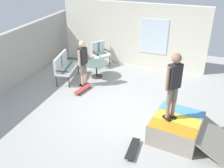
{
  "coord_description": "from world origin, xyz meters",
  "views": [
    {
      "loc": [
        -6.2,
        -2.21,
        4.35
      ],
      "look_at": [
        0.44,
        0.19,
        0.7
      ],
      "focal_mm": 41.11,
      "sensor_mm": 36.0,
      "label": 1
    }
  ],
  "objects_px": {
    "patio_bench": "(64,65)",
    "person_skater": "(174,82)",
    "skate_ramp": "(177,128)",
    "patio_table": "(97,67)",
    "skateboard_spare": "(133,149)",
    "patio_chair_near_house": "(100,52)",
    "skateboard_by_bench": "(83,89)",
    "person_watching": "(83,60)"
  },
  "relations": [
    {
      "from": "patio_table",
      "to": "patio_chair_near_house",
      "type": "bearing_deg",
      "value": 15.86
    },
    {
      "from": "skate_ramp",
      "to": "patio_table",
      "type": "xyz_separation_m",
      "value": [
        2.67,
        3.4,
        0.11
      ]
    },
    {
      "from": "skateboard_by_bench",
      "to": "patio_table",
      "type": "bearing_deg",
      "value": -0.0
    },
    {
      "from": "person_watching",
      "to": "skateboard_spare",
      "type": "relative_size",
      "value": 2.1
    },
    {
      "from": "person_watching",
      "to": "person_skater",
      "type": "relative_size",
      "value": 0.97
    },
    {
      "from": "patio_chair_near_house",
      "to": "skateboard_spare",
      "type": "xyz_separation_m",
      "value": [
        -4.72,
        -2.79,
        -0.53
      ]
    },
    {
      "from": "skate_ramp",
      "to": "skateboard_by_bench",
      "type": "bearing_deg",
      "value": 67.32
    },
    {
      "from": "person_watching",
      "to": "skateboard_by_bench",
      "type": "bearing_deg",
      "value": -160.67
    },
    {
      "from": "person_skater",
      "to": "skateboard_by_bench",
      "type": "xyz_separation_m",
      "value": [
        1.48,
        3.17,
        -1.53
      ]
    },
    {
      "from": "person_watching",
      "to": "person_skater",
      "type": "height_order",
      "value": "person_skater"
    },
    {
      "from": "patio_table",
      "to": "skateboard_spare",
      "type": "xyz_separation_m",
      "value": [
        -3.6,
        -2.47,
        -0.32
      ]
    },
    {
      "from": "skate_ramp",
      "to": "patio_table",
      "type": "distance_m",
      "value": 4.33
    },
    {
      "from": "skate_ramp",
      "to": "person_skater",
      "type": "distance_m",
      "value": 1.34
    },
    {
      "from": "person_watching",
      "to": "person_skater",
      "type": "bearing_deg",
      "value": -119.95
    },
    {
      "from": "skateboard_by_bench",
      "to": "patio_bench",
      "type": "bearing_deg",
      "value": 60.16
    },
    {
      "from": "skate_ramp",
      "to": "person_watching",
      "type": "xyz_separation_m",
      "value": [
        1.86,
        3.56,
        0.69
      ]
    },
    {
      "from": "skateboard_spare",
      "to": "patio_chair_near_house",
      "type": "bearing_deg",
      "value": 30.56
    },
    {
      "from": "patio_bench",
      "to": "person_watching",
      "type": "relative_size",
      "value": 0.79
    },
    {
      "from": "person_skater",
      "to": "skateboard_by_bench",
      "type": "height_order",
      "value": "person_skater"
    },
    {
      "from": "patio_table",
      "to": "person_watching",
      "type": "relative_size",
      "value": 0.53
    },
    {
      "from": "patio_bench",
      "to": "patio_table",
      "type": "bearing_deg",
      "value": -56.31
    },
    {
      "from": "skate_ramp",
      "to": "person_skater",
      "type": "height_order",
      "value": "person_skater"
    },
    {
      "from": "skate_ramp",
      "to": "patio_chair_near_house",
      "type": "relative_size",
      "value": 2.08
    },
    {
      "from": "patio_chair_near_house",
      "to": "skate_ramp",
      "type": "bearing_deg",
      "value": -135.58
    },
    {
      "from": "patio_table",
      "to": "skateboard_spare",
      "type": "relative_size",
      "value": 1.12
    },
    {
      "from": "person_watching",
      "to": "skateboard_spare",
      "type": "height_order",
      "value": "person_watching"
    },
    {
      "from": "patio_chair_near_house",
      "to": "skateboard_by_bench",
      "type": "bearing_deg",
      "value": -172.35
    },
    {
      "from": "patio_bench",
      "to": "patio_chair_near_house",
      "type": "xyz_separation_m",
      "value": [
        1.8,
        -0.69,
        -0.0
      ]
    },
    {
      "from": "patio_bench",
      "to": "skateboard_by_bench",
      "type": "height_order",
      "value": "patio_bench"
    },
    {
      "from": "patio_chair_near_house",
      "to": "skateboard_by_bench",
      "type": "height_order",
      "value": "patio_chair_near_house"
    },
    {
      "from": "person_watching",
      "to": "skateboard_spare",
      "type": "xyz_separation_m",
      "value": [
        -2.79,
        -2.62,
        -0.9
      ]
    },
    {
      "from": "skate_ramp",
      "to": "patio_bench",
      "type": "bearing_deg",
      "value": 65.6
    },
    {
      "from": "skate_ramp",
      "to": "skateboard_by_bench",
      "type": "height_order",
      "value": "skate_ramp"
    },
    {
      "from": "patio_chair_near_house",
      "to": "person_skater",
      "type": "relative_size",
      "value": 0.58
    },
    {
      "from": "patio_chair_near_house",
      "to": "skateboard_spare",
      "type": "height_order",
      "value": "patio_chair_near_house"
    },
    {
      "from": "patio_table",
      "to": "person_skater",
      "type": "distance_m",
      "value": 4.36
    },
    {
      "from": "patio_bench",
      "to": "patio_table",
      "type": "distance_m",
      "value": 1.23
    },
    {
      "from": "skate_ramp",
      "to": "person_watching",
      "type": "distance_m",
      "value": 4.07
    },
    {
      "from": "patio_chair_near_house",
      "to": "person_watching",
      "type": "distance_m",
      "value": 1.98
    },
    {
      "from": "patio_bench",
      "to": "person_skater",
      "type": "height_order",
      "value": "person_skater"
    },
    {
      "from": "skate_ramp",
      "to": "person_skater",
      "type": "bearing_deg",
      "value": 103.48
    },
    {
      "from": "skateboard_by_bench",
      "to": "skateboard_spare",
      "type": "xyz_separation_m",
      "value": [
        -2.35,
        -2.47,
        0.0
      ]
    }
  ]
}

